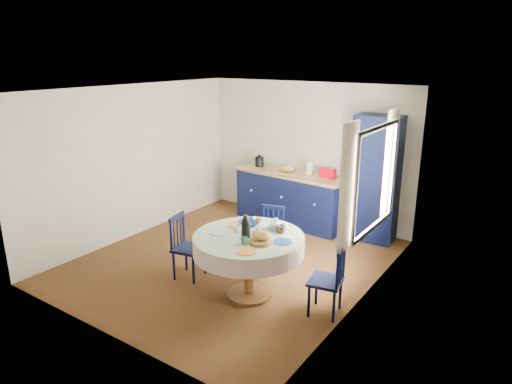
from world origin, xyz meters
TOP-DOWN VIEW (x-y plane):
  - floor at (0.00, 0.00)m, footprint 4.50×4.50m
  - ceiling at (0.00, 0.00)m, footprint 4.50×4.50m
  - wall_back at (0.00, 2.25)m, footprint 4.00×0.02m
  - wall_left at (-2.00, 0.00)m, footprint 0.02×4.50m
  - wall_right at (2.00, 0.00)m, footprint 0.02×4.50m
  - window at (1.95, 0.30)m, footprint 0.10×1.74m
  - kitchen_counter at (-0.10, 1.90)m, footprint 2.13×0.78m
  - pantry_cabinet at (1.40, 2.00)m, footprint 0.76×0.57m
  - dining_table at (0.81, -0.70)m, footprint 1.37×1.37m
  - chair_left at (-0.22, -0.73)m, footprint 0.45×0.46m
  - chair_far at (0.50, 0.27)m, footprint 0.46×0.44m
  - chair_right at (1.80, -0.51)m, footprint 0.44×0.45m
  - mug_a at (0.62, -0.69)m, footprint 0.11×0.11m
  - mug_b at (0.90, -0.94)m, footprint 0.09×0.09m
  - mug_c at (1.09, -0.41)m, footprint 0.12×0.12m
  - mug_d at (0.68, -0.35)m, footprint 0.10×0.10m
  - cobalt_bowl at (0.62, -0.41)m, footprint 0.27×0.27m

SIDE VIEW (x-z plane):
  - floor at x=0.00m, z-range 0.00..0.00m
  - chair_far at x=0.50m, z-range 0.01..0.85m
  - chair_right at x=1.80m, z-range 0.01..0.88m
  - chair_left at x=-0.22m, z-range 0.01..0.89m
  - kitchen_counter at x=-0.10m, z-range -0.11..1.07m
  - dining_table at x=0.81m, z-range 0.15..1.26m
  - cobalt_bowl at x=0.62m, z-range 0.83..0.90m
  - mug_b at x=0.90m, z-range 0.83..0.91m
  - mug_a at x=0.62m, z-range 0.83..0.92m
  - mug_d at x=0.68m, z-range 0.83..0.92m
  - mug_c at x=1.09m, z-range 0.83..0.93m
  - pantry_cabinet at x=1.40m, z-range 0.00..2.05m
  - wall_back at x=0.00m, z-range 0.00..2.50m
  - wall_left at x=-2.00m, z-range 0.00..2.50m
  - wall_right at x=2.00m, z-range 0.00..2.50m
  - window at x=1.95m, z-range 0.80..2.25m
  - ceiling at x=0.00m, z-range 2.50..2.50m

